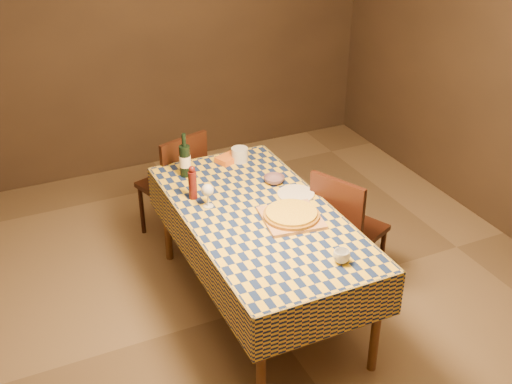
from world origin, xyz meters
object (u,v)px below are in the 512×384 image
Objects in this scene: pizza at (291,214)px; chair_far at (177,181)px; dining_table at (259,223)px; bowl at (274,180)px; wine_bottle at (185,160)px; cutting_board at (291,218)px; white_plate at (296,194)px; chair_right at (344,226)px.

chair_far is at bearing 106.01° from pizza.
dining_table is 1.98× the size of chair_far.
wine_bottle is (-0.52, 0.36, 0.10)m from bowl.
chair_far reaches higher than bowl.
bowl is (0.12, 0.48, -0.02)m from pizza.
dining_table is 0.25m from pizza.
cutting_board reaches higher than white_plate.
chair_right is (0.49, 0.12, -0.29)m from pizza.
cutting_board is at bearing 0.00° from pizza.
dining_table is 7.35× the size of white_plate.
chair_far reaches higher than white_plate.
chair_far is at bearing 118.57° from white_plate.
white_plate is at bearing 56.65° from cutting_board.
white_plate is at bearing 56.65° from pizza.
cutting_board is 0.38× the size of chair_right.
wine_bottle is at bearing 140.84° from chair_right.
pizza is at bearing -123.35° from white_plate.
white_plate reaches higher than dining_table.
white_plate is (0.17, 0.26, -0.03)m from pizza.
pizza is (0.15, -0.16, 0.12)m from dining_table.
chair_far is at bearing 106.01° from cutting_board.
bowl reaches higher than dining_table.
white_plate is 0.43m from chair_right.
dining_table is 1.11m from chair_far.
cutting_board is 0.38× the size of chair_far.
cutting_board is 0.56m from chair_right.
bowl is 0.23m from white_plate.
chair_right is at bearing -52.99° from chair_far.
chair_right is at bearing 14.13° from pizza.
chair_right is (0.31, -0.14, -0.25)m from white_plate.
white_plate is 0.27× the size of chair_far.
dining_table is at bearing 134.10° from cutting_board.
white_plate is at bearing 155.35° from chair_right.
wine_bottle is at bearing 115.52° from pizza.
pizza reaches higher than dining_table.
dining_table is 5.16× the size of cutting_board.
bowl is 0.45× the size of wine_bottle.
cutting_board is 0.94m from wine_bottle.
dining_table is at bearing 134.10° from pizza.
bowl is at bearing -57.77° from chair_far.
bowl is 0.58× the size of white_plate.
chair_right is (0.49, 0.12, -0.26)m from cutting_board.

